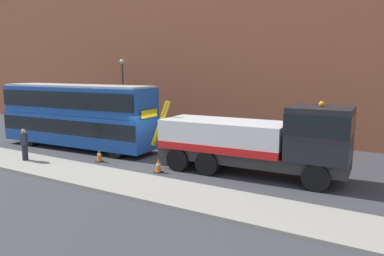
{
  "coord_description": "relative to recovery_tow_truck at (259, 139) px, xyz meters",
  "views": [
    {
      "loc": [
        11.74,
        -16.01,
        5.01
      ],
      "look_at": [
        2.15,
        0.11,
        2.0
      ],
      "focal_mm": 34.22,
      "sensor_mm": 36.0,
      "label": 1
    }
  ],
  "objects": [
    {
      "name": "pedestrian_onlooker",
      "position": [
        -11.72,
        -4.17,
        -0.77
      ],
      "size": [
        0.44,
        0.48,
        1.71
      ],
      "rotation": [
        0.0,
        0.0,
        0.61
      ],
      "color": "#232333",
      "rests_on": "near_kerb"
    },
    {
      "name": "ground_plane",
      "position": [
        -5.82,
        -0.13,
        -1.76
      ],
      "size": [
        120.0,
        120.0,
        0.0
      ],
      "primitive_type": "plane",
      "color": "#38383D"
    },
    {
      "name": "recovery_tow_truck",
      "position": [
        0.0,
        0.0,
        0.0
      ],
      "size": [
        10.2,
        3.09,
        3.67
      ],
      "rotation": [
        0.0,
        0.0,
        0.05
      ],
      "color": "#2D2D2D",
      "rests_on": "ground_plane"
    },
    {
      "name": "near_kerb",
      "position": [
        -5.82,
        -4.33,
        -1.68
      ],
      "size": [
        60.0,
        2.8,
        0.15
      ],
      "primitive_type": "cube",
      "color": "gray",
      "rests_on": "ground_plane"
    },
    {
      "name": "double_decker_bus",
      "position": [
        -12.15,
        -0.02,
        0.47
      ],
      "size": [
        11.14,
        3.1,
        4.06
      ],
      "rotation": [
        0.0,
        0.0,
        0.05
      ],
      "color": "#19479E",
      "rests_on": "ground_plane"
    },
    {
      "name": "street_lamp",
      "position": [
        -14.16,
        6.61,
        1.71
      ],
      "size": [
        0.36,
        0.36,
        5.83
      ],
      "color": "#38383D",
      "rests_on": "ground_plane"
    },
    {
      "name": "traffic_cone_midway",
      "position": [
        -4.41,
        -2.02,
        -1.42
      ],
      "size": [
        0.36,
        0.36,
        0.72
      ],
      "color": "orange",
      "rests_on": "ground_plane"
    },
    {
      "name": "building_facade",
      "position": [
        -5.82,
        8.81,
        6.31
      ],
      "size": [
        60.0,
        1.5,
        16.0
      ],
      "color": "#935138",
      "rests_on": "ground_plane"
    },
    {
      "name": "traffic_cone_near_bus",
      "position": [
        -8.45,
        -1.94,
        -1.42
      ],
      "size": [
        0.36,
        0.36,
        0.72
      ],
      "color": "orange",
      "rests_on": "ground_plane"
    }
  ]
}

